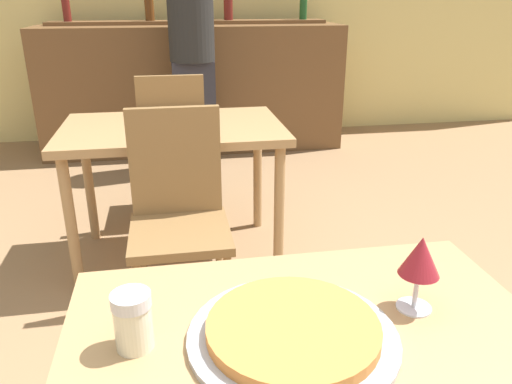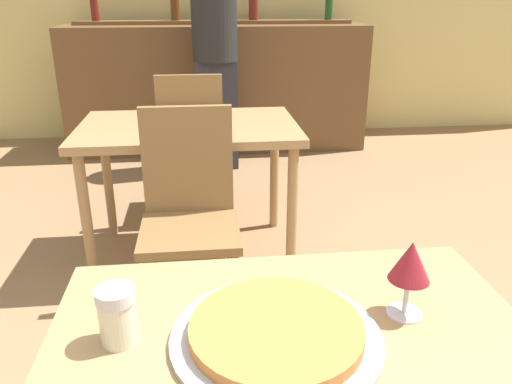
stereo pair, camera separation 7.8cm
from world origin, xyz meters
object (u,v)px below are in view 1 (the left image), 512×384
(chair_far_side_back, at_px, (173,139))
(wine_glass, at_px, (420,258))
(person_standing, at_px, (192,45))
(cheese_shaker, at_px, (133,320))
(chair_far_side_front, at_px, (178,206))
(pizza_tray, at_px, (293,332))

(chair_far_side_back, relative_size, wine_glass, 5.67)
(chair_far_side_back, distance_m, person_standing, 1.06)
(chair_far_side_back, xyz_separation_m, cheese_shaker, (-0.10, -2.20, 0.28))
(cheese_shaker, height_order, wine_glass, wine_glass)
(chair_far_side_back, distance_m, wine_glass, 2.25)
(chair_far_side_front, distance_m, chair_far_side_back, 1.04)
(person_standing, xyz_separation_m, wine_glass, (0.26, -3.12, -0.12))
(pizza_tray, bearing_deg, chair_far_side_back, 94.73)
(chair_far_side_front, height_order, wine_glass, chair_far_side_front)
(pizza_tray, bearing_deg, wine_glass, 11.27)
(cheese_shaker, bearing_deg, pizza_tray, -6.04)
(cheese_shaker, distance_m, wine_glass, 0.55)
(cheese_shaker, xyz_separation_m, wine_glass, (0.55, 0.02, 0.06))
(pizza_tray, relative_size, wine_glass, 2.43)
(chair_far_side_front, relative_size, cheese_shaker, 8.22)
(chair_far_side_front, height_order, pizza_tray, chair_far_side_front)
(chair_far_side_back, bearing_deg, cheese_shaker, 87.45)
(person_standing, bearing_deg, chair_far_side_back, -101.37)
(wine_glass, bearing_deg, chair_far_side_back, 101.63)
(chair_far_side_back, relative_size, cheese_shaker, 8.22)
(chair_far_side_back, height_order, cheese_shaker, chair_far_side_back)
(cheese_shaker, relative_size, wine_glass, 0.69)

